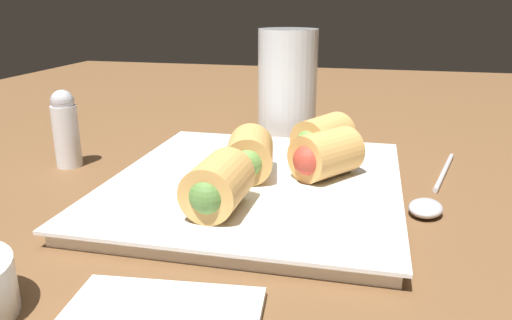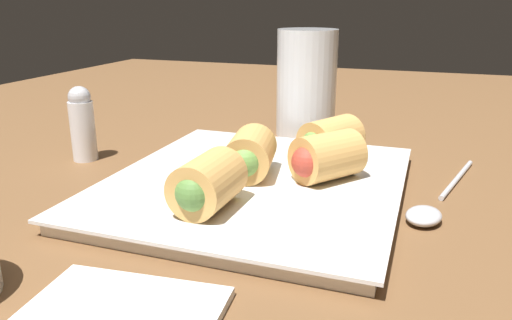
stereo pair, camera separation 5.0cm
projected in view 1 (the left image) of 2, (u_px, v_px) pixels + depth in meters
table_surface at (233, 193)px, 50.27cm from camera, size 180.00×140.00×2.00cm
serving_plate at (256, 185)px, 47.32cm from camera, size 29.51×26.60×1.50cm
roll_front_left at (323, 156)px, 46.34cm from camera, size 7.46×7.15×4.43cm
roll_front_right at (217, 186)px, 38.81cm from camera, size 6.85×4.64×4.43cm
roll_back_left at (249, 155)px, 46.57cm from camera, size 7.10×5.47×4.43cm
roll_back_right at (321, 138)px, 52.33cm from camera, size 7.37×6.70×4.43cm
spoon at (430, 200)px, 44.42cm from camera, size 19.79×6.49×1.27cm
drinking_glass at (287, 83)px, 66.53cm from camera, size 7.89×7.89×13.93cm
salt_shaker at (66, 128)px, 53.87cm from camera, size 2.74×2.74×8.47cm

